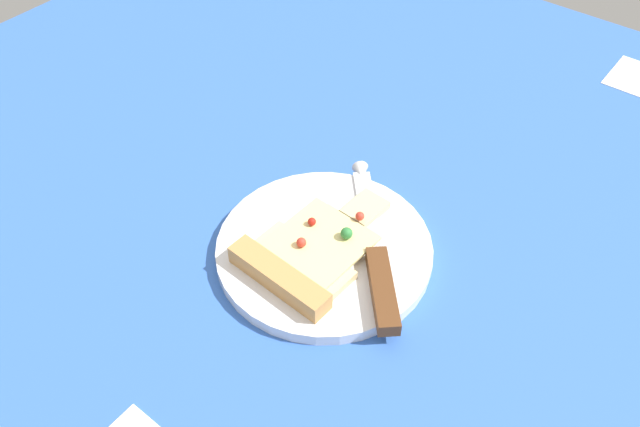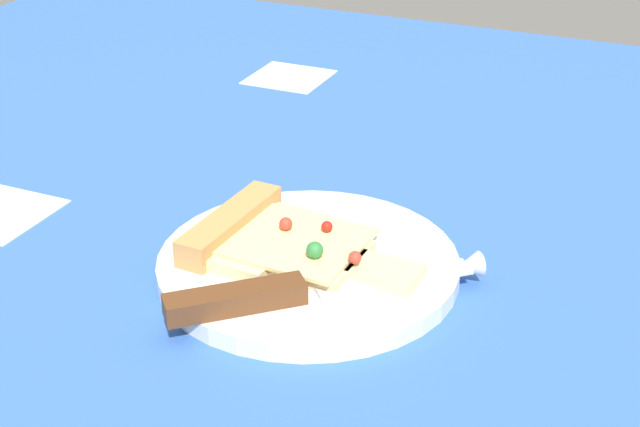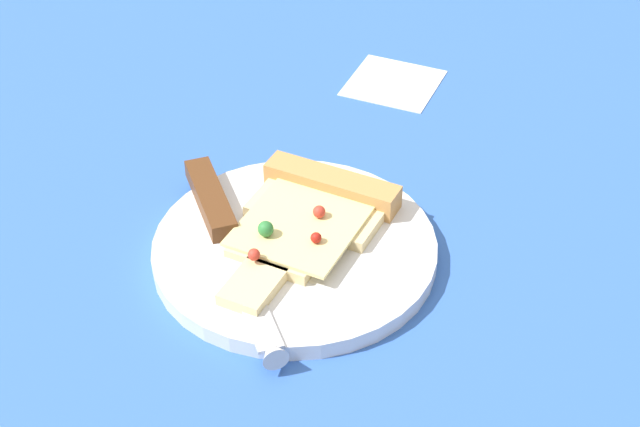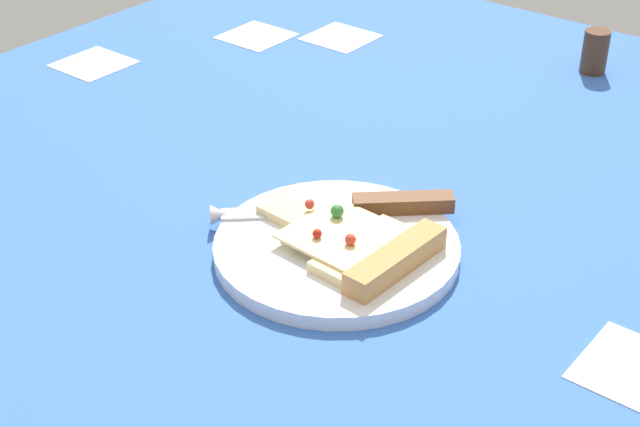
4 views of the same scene
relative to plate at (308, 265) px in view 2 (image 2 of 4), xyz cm
name	(u,v)px [view 2 (image 2 of 4)]	position (x,y,z in cm)	size (l,w,h in cm)	color
ground_plane	(258,282)	(-4.14, -0.59, -2.23)	(143.08, 143.08, 3.00)	#3360B7
plate	(308,265)	(0.00, 0.00, 0.00)	(23.32, 23.32, 1.47)	silver
pizza_slice	(279,241)	(-2.58, 0.13, 1.52)	(17.80, 12.12, 2.59)	beige
knife	(298,291)	(1.72, -5.52, 1.34)	(19.19, 17.67, 2.45)	silver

